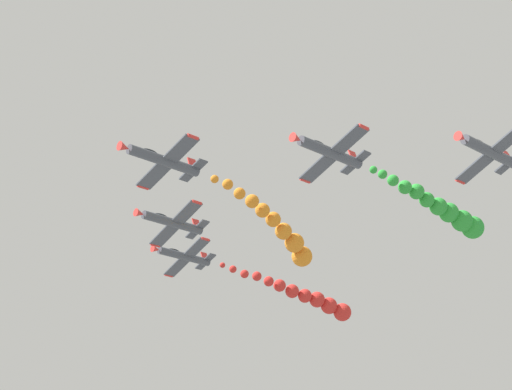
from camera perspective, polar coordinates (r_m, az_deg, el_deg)
name	(u,v)px	position (r m, az deg, el deg)	size (l,w,h in m)	color
airplane_lead	(163,160)	(90.67, -6.32, 2.35)	(9.13, 10.35, 3.55)	#474C56
smoke_trail_lead	(282,232)	(101.82, 1.76, -2.54)	(4.09, 17.83, 7.01)	orange
airplane_left_inner	(329,152)	(89.59, 4.98, 2.91)	(9.03, 10.35, 3.84)	#474C56
smoke_trail_left_inner	(447,212)	(102.03, 12.79, -1.12)	(3.83, 17.95, 5.33)	green
airplane_right_inner	(172,222)	(107.28, -5.71, -1.85)	(8.95, 10.35, 4.04)	#474C56
airplane_left_outer	(489,151)	(90.88, 15.44, 2.87)	(8.89, 10.35, 4.19)	#474C56
airplane_right_outer	(183,256)	(123.46, -4.93, -4.13)	(8.93, 10.35, 4.09)	#474C56
smoke_trail_right_outer	(312,299)	(136.02, 3.79, -7.01)	(6.44, 23.77, 6.33)	red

